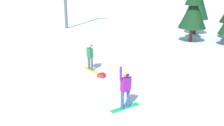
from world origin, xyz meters
name	(u,v)px	position (x,y,z in m)	size (l,w,h in m)	color
ground_plane	(53,95)	(0.00, 0.00, 0.00)	(800.00, 800.00, 0.00)	white
snowboarder_foreground	(125,89)	(3.79, 0.24, 0.95)	(1.04, 1.40, 2.01)	#19B259
snowboarder_midground	(90,56)	(-0.02, 4.02, 0.92)	(1.44, 0.87, 1.73)	yellow
backpack_red	(101,75)	(1.18, 3.17, 0.13)	(0.54, 0.38, 0.29)	red
pine_tree_twin	(194,7)	(4.91, 14.71, 3.26)	(2.52, 2.52, 5.97)	#472D19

